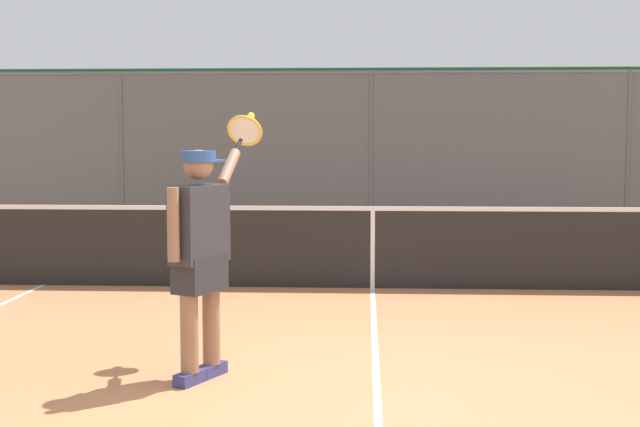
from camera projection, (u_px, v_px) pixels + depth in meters
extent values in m
plane|color=#C67A4C|center=(377.00, 404.00, 5.80)|extent=(60.00, 60.00, 0.00)
cube|color=white|center=(375.00, 338.00, 7.66)|extent=(0.05, 5.11, 0.01)
cylinder|color=#565B60|center=(628.00, 158.00, 14.09)|extent=(0.07, 0.07, 2.84)
cylinder|color=#565B60|center=(371.00, 158.00, 14.31)|extent=(0.07, 0.07, 2.84)
cylinder|color=#565B60|center=(122.00, 157.00, 14.52)|extent=(0.07, 0.07, 2.84)
cylinder|color=#565B60|center=(371.00, 73.00, 14.18)|extent=(16.60, 0.05, 0.05)
cube|color=#565B60|center=(371.00, 158.00, 14.31)|extent=(16.60, 0.02, 2.84)
cube|color=#2D6B33|center=(371.00, 155.00, 14.95)|extent=(19.60, 0.90, 2.90)
cube|color=silver|center=(371.00, 240.00, 14.25)|extent=(17.60, 0.18, 0.15)
cube|color=black|center=(373.00, 249.00, 10.16)|extent=(9.98, 0.02, 0.91)
cube|color=white|center=(373.00, 209.00, 10.12)|extent=(9.98, 0.04, 0.05)
cube|color=white|center=(373.00, 249.00, 10.16)|extent=(0.05, 0.04, 0.91)
cube|color=navy|center=(190.00, 378.00, 6.25)|extent=(0.21, 0.28, 0.09)
cylinder|color=#8C664C|center=(189.00, 319.00, 6.21)|extent=(0.13, 0.13, 0.78)
cube|color=navy|center=(212.00, 370.00, 6.48)|extent=(0.21, 0.28, 0.09)
cylinder|color=#8C664C|center=(211.00, 312.00, 6.44)|extent=(0.13, 0.13, 0.78)
cube|color=#28282D|center=(200.00, 274.00, 6.30)|extent=(0.38, 0.46, 0.26)
cube|color=#2D2D33|center=(199.00, 224.00, 6.27)|extent=(0.40, 0.52, 0.56)
cylinder|color=#8C664C|center=(173.00, 225.00, 6.01)|extent=(0.08, 0.08, 0.52)
cylinder|color=#8C664C|center=(229.00, 168.00, 6.65)|extent=(0.14, 0.39, 0.29)
sphere|color=#8C664C|center=(198.00, 165.00, 6.23)|extent=(0.21, 0.21, 0.21)
cylinder|color=#284C93|center=(198.00, 156.00, 6.22)|extent=(0.33, 0.33, 0.08)
cube|color=#284C93|center=(208.00, 160.00, 6.33)|extent=(0.25, 0.25, 0.02)
cylinder|color=black|center=(238.00, 146.00, 6.87)|extent=(0.06, 0.17, 0.13)
torus|color=gold|center=(245.00, 131.00, 7.04)|extent=(0.32, 0.22, 0.26)
cylinder|color=silver|center=(245.00, 131.00, 7.04)|extent=(0.27, 0.18, 0.21)
sphere|color=#CCDB33|center=(251.00, 116.00, 7.20)|extent=(0.07, 0.07, 0.07)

